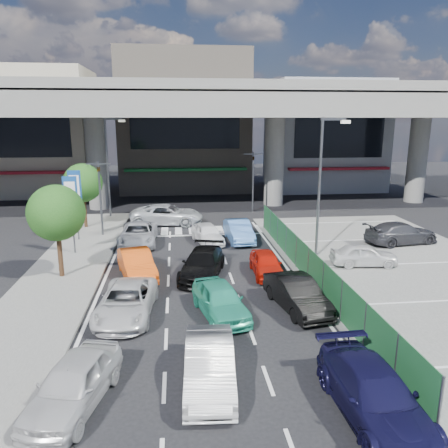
{
  "coord_description": "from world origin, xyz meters",
  "views": [
    {
      "loc": [
        -1.08,
        -17.82,
        7.93
      ],
      "look_at": [
        1.54,
        5.86,
        2.16
      ],
      "focal_mm": 35.0,
      "sensor_mm": 36.0,
      "label": 1
    }
  ],
  "objects": [
    {
      "name": "building_west",
      "position": [
        -16.0,
        31.97,
        6.49
      ],
      "size": [
        12.0,
        10.9,
        13.0
      ],
      "color": "#A79D86",
      "rests_on": "ground"
    },
    {
      "name": "parking_lot",
      "position": [
        11.0,
        2.0,
        0.03
      ],
      "size": [
        12.0,
        28.0,
        0.06
      ],
      "primitive_type": "cube",
      "color": "#5D5D5A",
      "rests_on": "ground"
    },
    {
      "name": "sidewalk_left",
      "position": [
        -7.0,
        4.0,
        0.06
      ],
      "size": [
        4.0,
        30.0,
        0.12
      ],
      "primitive_type": "cube",
      "color": "#5D5D5A",
      "rests_on": "ground"
    },
    {
      "name": "minivan_navy_back",
      "position": [
        4.09,
        -7.95,
        0.69
      ],
      "size": [
        2.13,
        4.83,
        1.38
      ],
      "primitive_type": "imported",
      "rotation": [
        0.0,
        0.0,
        0.04
      ],
      "color": "#111033",
      "rests_on": "ground"
    },
    {
      "name": "building_center",
      "position": [
        0.0,
        32.97,
        7.49
      ],
      "size": [
        14.0,
        10.9,
        15.0
      ],
      "color": "gray",
      "rests_on": "ground"
    },
    {
      "name": "sedan_black_mid",
      "position": [
        0.15,
        3.42,
        0.68
      ],
      "size": [
        2.97,
        5.01,
        1.36
      ],
      "primitive_type": "imported",
      "rotation": [
        0.0,
        0.0,
        -0.24
      ],
      "color": "black",
      "rests_on": "ground"
    },
    {
      "name": "street_lamp_right",
      "position": [
        7.17,
        6.0,
        4.77
      ],
      "size": [
        1.65,
        0.22,
        8.0
      ],
      "color": "#595B60",
      "rests_on": "ground"
    },
    {
      "name": "sedan_white_mid_left",
      "position": [
        -3.23,
        -0.9,
        0.65
      ],
      "size": [
        2.5,
        4.8,
        1.29
      ],
      "primitive_type": "imported",
      "rotation": [
        0.0,
        0.0,
        -0.08
      ],
      "color": "silver",
      "rests_on": "ground"
    },
    {
      "name": "tree_near",
      "position": [
        -7.0,
        4.0,
        3.39
      ],
      "size": [
        2.8,
        2.8,
        4.8
      ],
      "color": "#382314",
      "rests_on": "ground"
    },
    {
      "name": "signboard_far",
      "position": [
        -7.6,
        10.99,
        3.06
      ],
      "size": [
        0.8,
        0.14,
        4.7
      ],
      "color": "#595B60",
      "rests_on": "ground"
    },
    {
      "name": "wagon_silver_front_left",
      "position": [
        -3.6,
        9.77,
        0.68
      ],
      "size": [
        2.31,
        4.94,
        1.37
      ],
      "primitive_type": "imported",
      "rotation": [
        0.0,
        0.0,
        -0.01
      ],
      "color": "#B7B9BF",
      "rests_on": "ground"
    },
    {
      "name": "parked_sedan_white",
      "position": [
        9.04,
        4.02,
        0.67
      ],
      "size": [
        3.72,
        1.83,
        1.22
      ],
      "primitive_type": "imported",
      "rotation": [
        0.0,
        0.0,
        1.46
      ],
      "color": "silver",
      "rests_on": "parking_lot"
    },
    {
      "name": "taxi_orange_left",
      "position": [
        -3.2,
        3.73,
        0.69
      ],
      "size": [
        2.46,
        4.42,
        1.38
      ],
      "primitive_type": "imported",
      "rotation": [
        0.0,
        0.0,
        0.25
      ],
      "color": "#E85311",
      "rests_on": "ground"
    },
    {
      "name": "hatch_black_mid_right",
      "position": [
        3.89,
        -0.99,
        0.69
      ],
      "size": [
        2.21,
        4.39,
        1.38
      ],
      "primitive_type": "imported",
      "rotation": [
        0.0,
        0.0,
        0.19
      ],
      "color": "black",
      "rests_on": "ground"
    },
    {
      "name": "parked_sedan_dgrey",
      "position": [
        13.26,
        7.93,
        0.76
      ],
      "size": [
        5.06,
        2.75,
        1.39
      ],
      "primitive_type": "imported",
      "rotation": [
        0.0,
        0.0,
        1.75
      ],
      "color": "#313136",
      "rests_on": "parking_lot"
    },
    {
      "name": "street_lamp_left",
      "position": [
        -6.33,
        18.0,
        4.77
      ],
      "size": [
        1.65,
        0.22,
        8.0
      ],
      "color": "#595B60",
      "rests_on": "ground"
    },
    {
      "name": "kei_truck_front_right",
      "position": [
        2.96,
        9.86,
        0.69
      ],
      "size": [
        1.69,
        4.26,
        1.38
      ],
      "primitive_type": "imported",
      "rotation": [
        0.0,
        0.0,
        0.06
      ],
      "color": "#4E82CB",
      "rests_on": "ground"
    },
    {
      "name": "traffic_cone",
      "position": [
        5.6,
        5.76,
        0.42
      ],
      "size": [
        0.49,
        0.49,
        0.72
      ],
      "primitive_type": "cone",
      "rotation": [
        0.0,
        0.0,
        -0.39
      ],
      "color": "red",
      "rests_on": "parking_lot"
    },
    {
      "name": "traffic_light_left",
      "position": [
        -6.2,
        12.0,
        3.94
      ],
      "size": [
        1.6,
        1.24,
        5.2
      ],
      "color": "#595B60",
      "rests_on": "ground"
    },
    {
      "name": "building_east",
      "position": [
        16.0,
        31.97,
        5.99
      ],
      "size": [
        12.0,
        10.9,
        12.0
      ],
      "color": "gray",
      "rests_on": "ground"
    },
    {
      "name": "signboard_near",
      "position": [
        -7.2,
        7.99,
        3.06
      ],
      "size": [
        0.8,
        0.14,
        4.7
      ],
      "color": "#595B60",
      "rests_on": "ground"
    },
    {
      "name": "traffic_light_right",
      "position": [
        5.5,
        19.0,
        3.94
      ],
      "size": [
        1.6,
        1.24,
        5.2
      ],
      "color": "#595B60",
      "rests_on": "ground"
    },
    {
      "name": "sedan_white_front_mid",
      "position": [
        0.87,
        9.64,
        0.64
      ],
      "size": [
        2.27,
        3.99,
        1.28
      ],
      "primitive_type": "imported",
      "rotation": [
        0.0,
        0.0,
        0.21
      ],
      "color": "white",
      "rests_on": "ground"
    },
    {
      "name": "tree_far",
      "position": [
        -7.8,
        14.5,
        3.39
      ],
      "size": [
        2.8,
        2.8,
        4.8
      ],
      "color": "#382314",
      "rests_on": "ground"
    },
    {
      "name": "taxi_teal_mid",
      "position": [
        0.59,
        -1.25,
        0.69
      ],
      "size": [
        2.46,
        4.31,
        1.38
      ],
      "primitive_type": "imported",
      "rotation": [
        0.0,
        0.0,
        0.22
      ],
      "color": "teal",
      "rests_on": "ground"
    },
    {
      "name": "taxi_orange_right",
      "position": [
        3.46,
        3.28,
        0.61
      ],
      "size": [
        1.52,
        3.62,
        1.22
      ],
      "primitive_type": "imported",
      "rotation": [
        0.0,
        0.0,
        -0.02
      ],
      "color": "red",
      "rests_on": "ground"
    },
    {
      "name": "van_white_back_left",
      "position": [
        -4.1,
        -6.57,
        0.69
      ],
      "size": [
        2.59,
        4.33,
        1.38
      ],
      "primitive_type": "imported",
      "rotation": [
        0.0,
        0.0,
        -0.25
      ],
      "color": "silver",
      "rests_on": "ground"
    },
    {
      "name": "expressway",
      "position": [
        0.0,
        22.0,
        8.76
      ],
      "size": [
        64.0,
        14.0,
        10.75
      ],
      "color": "slate",
      "rests_on": "ground"
    },
    {
      "name": "crossing_wagon_silver",
      "position": [
        -1.84,
        15.15,
        0.76
      ],
      "size": [
        5.8,
        3.31,
        1.52
      ],
      "primitive_type": "imported",
      "rotation": [
        0.0,
        0.0,
        1.42
      ],
      "color": "silver",
      "rests_on": "ground"
    },
    {
      "name": "fence_run",
      "position": [
        5.3,
        1.0,
        0.9
      ],
      "size": [
        0.16,
        22.0,
        1.8
      ],
      "primitive_type": null,
      "color": "#1E582F",
      "rests_on": "ground"
    },
    {
      "name": "ground",
      "position": [
        0.0,
        0.0,
        0.0
      ],
      "size": [
        120.0,
        120.0,
        0.0
      ],
      "primitive_type": "plane",
      "color": "black",
      "rests_on": "ground"
    },
    {
      "name": "hatch_white_back_mid",
      "position": [
        -0.22,
        -6.02,
        0.69
      ],
      "size": [
        1.73,
        4.27,
        1.38
      ],
      "primitive_type": "imported",
      "rotation": [
        0.0,
        0.0,
        -0.06
      ],
      "color": "silver",
      "rests_on": "ground"
    }
  ]
}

